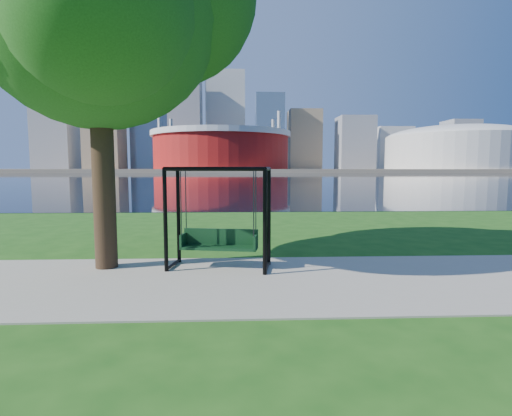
{
  "coord_description": "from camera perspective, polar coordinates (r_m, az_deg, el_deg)",
  "views": [
    {
      "loc": [
        -0.11,
        -8.09,
        2.2
      ],
      "look_at": [
        0.25,
        0.0,
        1.4
      ],
      "focal_mm": 28.0,
      "sensor_mm": 36.0,
      "label": 1
    }
  ],
  "objects": [
    {
      "name": "ground",
      "position": [
        8.39,
        -1.75,
        -9.57
      ],
      "size": [
        900.0,
        900.0,
        0.0
      ],
      "primitive_type": "plane",
      "color": "#1E5114",
      "rests_on": "ground"
    },
    {
      "name": "arena",
      "position": [
        278.46,
        26.7,
        7.86
      ],
      "size": [
        84.0,
        84.0,
        26.56
      ],
      "color": "beige",
      "rests_on": "far_bank"
    },
    {
      "name": "far_bank",
      "position": [
        314.1,
        -2.59,
        5.41
      ],
      "size": [
        900.0,
        228.0,
        2.0
      ],
      "primitive_type": "cube",
      "color": "#937F60",
      "rests_on": "ground"
    },
    {
      "name": "skyline",
      "position": [
        329.24,
        -3.38,
        11.5
      ],
      "size": [
        392.0,
        66.0,
        96.5
      ],
      "color": "gray",
      "rests_on": "far_bank"
    },
    {
      "name": "stadium",
      "position": [
        243.59,
        -4.98,
        8.44
      ],
      "size": [
        83.0,
        83.0,
        32.0
      ],
      "color": "maroon",
      "rests_on": "far_bank"
    },
    {
      "name": "river",
      "position": [
        110.12,
        -2.55,
        4.49
      ],
      "size": [
        900.0,
        180.0,
        0.02
      ],
      "primitive_type": "cube",
      "color": "black",
      "rests_on": "ground"
    },
    {
      "name": "path",
      "position": [
        7.9,
        -1.69,
        -10.42
      ],
      "size": [
        120.0,
        4.0,
        0.03
      ],
      "primitive_type": "cube",
      "color": "#9E937F",
      "rests_on": "ground"
    },
    {
      "name": "swing",
      "position": [
        8.73,
        -5.29,
        -1.74
      ],
      "size": [
        2.32,
        1.31,
        2.24
      ],
      "rotation": [
        0.0,
        0.0,
        -0.17
      ],
      "color": "black",
      "rests_on": "ground"
    }
  ]
}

